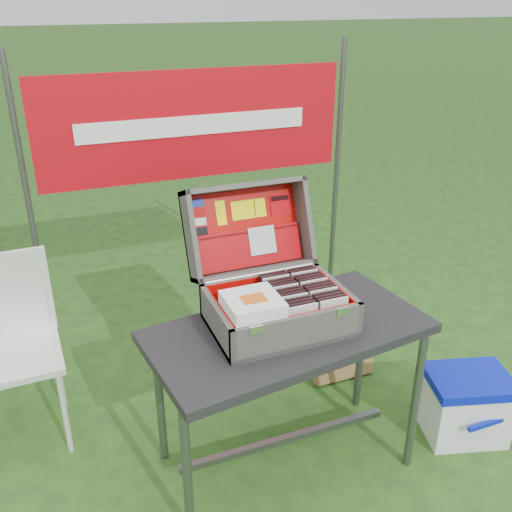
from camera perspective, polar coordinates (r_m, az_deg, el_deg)
name	(u,v)px	position (r m, az deg, el deg)	size (l,w,h in m)	color
ground	(276,465)	(2.71, 2.04, -20.20)	(80.00, 80.00, 0.00)	#22421B
table	(287,398)	(2.50, 3.07, -13.95)	(1.12, 0.56, 0.70)	black
table_top	(288,332)	(2.31, 3.26, -7.57)	(1.12, 0.56, 0.04)	black
table_leg_fl	(187,471)	(2.24, -6.92, -20.52)	(0.04, 0.04, 0.66)	#59595B
table_leg_fr	(415,404)	(2.58, 15.61, -14.10)	(0.04, 0.04, 0.66)	#59595B
table_leg_bl	(160,398)	(2.56, -9.61, -13.86)	(0.04, 0.04, 0.66)	#59595B
table_leg_br	(361,350)	(2.87, 10.43, -9.19)	(0.04, 0.04, 0.66)	#59595B
table_brace	(285,439)	(2.65, 2.95, -17.82)	(0.97, 0.03, 0.03)	#59595B
suitcase	(273,266)	(2.24, 1.75, -1.03)	(0.54, 0.54, 0.48)	#5E5B54
suitcase_base_bottom	(279,323)	(2.30, 2.27, -6.75)	(0.54, 0.38, 0.02)	#5E5B54
suitcase_base_wall_front	(299,333)	(2.13, 4.28, -7.71)	(0.54, 0.02, 0.14)	#5E5B54
suitcase_base_wall_back	(262,290)	(2.42, 0.55, -3.41)	(0.54, 0.02, 0.14)	#5E5B54
suitcase_base_wall_left	(217,323)	(2.19, -3.95, -6.68)	(0.02, 0.38, 0.14)	#5E5B54
suitcase_base_wall_right	(336,298)	(2.37, 8.04, -4.21)	(0.02, 0.38, 0.14)	#5E5B54
suitcase_liner_floor	(279,320)	(2.29, 2.27, -6.46)	(0.50, 0.34, 0.01)	red
suitcase_latch_left	(256,330)	(2.03, 0.02, -7.37)	(0.05, 0.01, 0.03)	silver
suitcase_latch_right	(342,311)	(2.16, 8.62, -5.48)	(0.05, 0.01, 0.03)	silver
suitcase_hinge	(261,274)	(2.39, 0.47, -1.77)	(0.02, 0.02, 0.48)	silver
suitcase_lid_back	(244,229)	(2.50, -1.20, 2.76)	(0.54, 0.38, 0.02)	#5E5B54
suitcase_lid_rim_far	(243,186)	(2.45, -1.32, 7.00)	(0.54, 0.02, 0.14)	#5E5B54
suitcase_lid_rim_near	(254,270)	(2.46, -0.16, -1.42)	(0.54, 0.02, 0.14)	#5E5B54
suitcase_lid_rim_left	(190,237)	(2.37, -6.59, 1.89)	(0.02, 0.38, 0.14)	#5E5B54
suitcase_lid_rim_right	(303,220)	(2.54, 4.73, 3.58)	(0.02, 0.38, 0.14)	#5E5B54
suitcase_lid_liner	(245,229)	(2.49, -1.10, 2.77)	(0.49, 0.34, 0.01)	red
suitcase_liner_wall_front	(297,329)	(2.13, 4.13, -7.29)	(0.50, 0.01, 0.12)	red
suitcase_liner_wall_back	(263,289)	(2.40, 0.68, -3.33)	(0.50, 0.01, 0.12)	red
suitcase_liner_wall_left	(220,320)	(2.19, -3.62, -6.37)	(0.01, 0.34, 0.12)	red
suitcase_liner_wall_right	(334,297)	(2.36, 7.76, -4.05)	(0.01, 0.34, 0.12)	red
suitcase_lid_pocket	(249,249)	(2.48, -0.68, 0.72)	(0.48, 0.15, 0.03)	#A00307
suitcase_pocket_edge	(247,231)	(2.47, -0.87, 2.49)	(0.47, 0.02, 0.02)	#A00307
suitcase_pocket_cd	(262,240)	(2.48, 0.62, 1.58)	(0.12, 0.12, 0.01)	silver
lid_sticker_cc_a	(197,203)	(2.43, -5.88, 5.29)	(0.05, 0.03, 0.00)	#1933B2
lid_sticker_cc_b	(199,212)	(2.43, -5.74, 4.36)	(0.05, 0.03, 0.00)	#C10006
lid_sticker_cc_c	(200,222)	(2.43, -5.61, 3.42)	(0.05, 0.03, 0.00)	white
lid_sticker_cc_d	(201,231)	(2.43, -5.47, 2.49)	(0.05, 0.03, 0.00)	black
lid_card_neon_tall	(221,213)	(2.45, -3.53, 4.32)	(0.04, 0.11, 0.00)	#EFEC01
lid_card_neon_main	(243,210)	(2.48, -1.31, 4.62)	(0.11, 0.08, 0.00)	#EFEC01
lid_card_neon_small	(260,208)	(2.51, 0.44, 4.86)	(0.05, 0.08, 0.00)	#EFEC01
lid_sticker_band	(280,205)	(2.55, 2.46, 5.13)	(0.10, 0.10, 0.00)	#C10006
lid_sticker_band_bar	(280,198)	(2.55, 2.37, 5.80)	(0.09, 0.02, 0.00)	black
cd_left_0	(303,321)	(2.16, 4.71, -6.53)	(0.12, 0.01, 0.14)	silver
cd_left_1	(300,319)	(2.17, 4.46, -6.26)	(0.12, 0.01, 0.14)	black
cd_left_2	(298,316)	(2.19, 4.22, -6.00)	(0.12, 0.01, 0.14)	black
cd_left_3	(296,313)	(2.21, 3.98, -5.74)	(0.12, 0.01, 0.14)	black
cd_left_4	(293,311)	(2.22, 3.75, -5.48)	(0.12, 0.01, 0.14)	silver
cd_left_5	(291,308)	(2.24, 3.52, -5.23)	(0.12, 0.01, 0.14)	black
cd_left_6	(289,306)	(2.26, 3.29, -4.98)	(0.12, 0.01, 0.14)	black
cd_left_7	(286,303)	(2.27, 3.07, -4.73)	(0.12, 0.01, 0.14)	black
cd_left_8	(284,301)	(2.29, 2.85, -4.49)	(0.12, 0.01, 0.14)	silver
cd_left_9	(282,298)	(2.31, 2.63, -4.25)	(0.12, 0.01, 0.14)	black
cd_left_10	(280,296)	(2.32, 2.42, -4.01)	(0.12, 0.01, 0.14)	black
cd_left_11	(278,294)	(2.34, 2.20, -3.78)	(0.12, 0.01, 0.14)	black
cd_left_12	(276,291)	(2.36, 2.00, -3.55)	(0.12, 0.01, 0.14)	silver
cd_left_13	(274,289)	(2.37, 1.79, -3.33)	(0.12, 0.01, 0.14)	black
cd_left_14	(272,287)	(2.39, 1.59, -3.11)	(0.12, 0.01, 0.14)	black
cd_right_0	(333,315)	(2.21, 7.75, -5.84)	(0.12, 0.01, 0.14)	silver
cd_right_1	(331,312)	(2.23, 7.48, -5.59)	(0.12, 0.01, 0.14)	black
cd_right_2	(328,310)	(2.24, 7.23, -5.34)	(0.12, 0.01, 0.14)	black
cd_right_3	(326,307)	(2.26, 6.97, -5.09)	(0.12, 0.01, 0.14)	black
cd_right_4	(323,305)	(2.27, 6.72, -4.84)	(0.12, 0.01, 0.14)	silver
cd_right_5	(321,302)	(2.29, 6.47, -4.60)	(0.12, 0.01, 0.14)	black
cd_right_6	(318,300)	(2.31, 6.23, -4.36)	(0.12, 0.01, 0.14)	black
cd_right_7	(316,297)	(2.32, 5.99, -4.13)	(0.12, 0.01, 0.14)	black
cd_right_8	(313,295)	(2.34, 5.75, -3.90)	(0.12, 0.01, 0.14)	silver
cd_right_9	(311,293)	(2.36, 5.52, -3.67)	(0.12, 0.01, 0.14)	black
cd_right_10	(309,290)	(2.37, 5.29, -3.44)	(0.12, 0.01, 0.14)	black
cd_right_11	(306,288)	(2.39, 5.06, -3.22)	(0.12, 0.01, 0.14)	black
cd_right_12	(304,286)	(2.41, 4.84, -3.00)	(0.12, 0.01, 0.14)	silver
cd_right_13	(302,284)	(2.42, 4.62, -2.78)	(0.12, 0.01, 0.14)	black
cd_right_14	(300,282)	(2.44, 4.40, -2.57)	(0.12, 0.01, 0.14)	black
songbook_0	(253,309)	(2.13, -0.34, -5.30)	(0.20, 0.20, 0.01)	white
songbook_1	(253,308)	(2.13, -0.34, -5.19)	(0.20, 0.20, 0.01)	white
songbook_2	(253,306)	(2.12, -0.34, -5.07)	(0.20, 0.20, 0.01)	white
songbook_3	(253,305)	(2.12, -0.34, -4.95)	(0.20, 0.20, 0.01)	white
songbook_4	(253,304)	(2.12, -0.34, -4.83)	(0.20, 0.20, 0.01)	white
songbook_5	(253,303)	(2.12, -0.34, -4.72)	(0.20, 0.20, 0.01)	white
songbook_6	(253,302)	(2.11, -0.34, -4.60)	(0.20, 0.20, 0.01)	white
songbook_7	(253,301)	(2.11, -0.34, -4.48)	(0.20, 0.20, 0.01)	white
songbook_8	(253,299)	(2.11, -0.34, -4.36)	(0.20, 0.20, 0.01)	white
songbook_9	(253,298)	(2.11, -0.34, -4.24)	(0.20, 0.20, 0.01)	white
songbook_graphic	(254,298)	(2.10, -0.24, -4.27)	(0.09, 0.07, 0.00)	#D85919
cooler	(465,405)	(2.92, 20.19, -13.82)	(0.37, 0.28, 0.33)	white
cooler_body	(464,409)	(2.93, 20.13, -14.16)	(0.35, 0.26, 0.28)	white
cooler_lid	(470,380)	(2.84, 20.61, -11.57)	(0.37, 0.28, 0.04)	#0818BD
cooler_handle	(489,423)	(2.83, 22.24, -15.23)	(0.22, 0.02, 0.02)	#0818BD
chair	(15,360)	(2.78, -22.97, -9.53)	(0.40, 0.44, 0.87)	silver
chair_seat	(14,358)	(2.77, -23.00, -9.36)	(0.40, 0.40, 0.03)	silver
chair_backrest	(5,295)	(2.83, -23.77, -3.63)	(0.40, 0.03, 0.42)	silver
chair_leg_fr	(65,412)	(2.75, -18.60, -14.57)	(0.02, 0.02, 0.45)	silver
chair_leg_br	(59,370)	(3.03, -19.13, -10.68)	(0.02, 0.02, 0.45)	silver
chair_upright_right	(45,291)	(2.83, -20.36, -3.29)	(0.02, 0.02, 0.42)	silver
cardboard_box	(341,346)	(3.15, 8.50, -8.87)	(0.34, 0.05, 0.36)	olive
banner_post_left	(33,229)	(3.03, -21.39, 2.55)	(0.03, 0.03, 1.70)	#59595B
banner_post_right	(335,189)	(3.45, 7.95, 6.64)	(0.03, 0.03, 1.70)	#59595B
banner	(195,125)	(3.00, -6.12, 12.92)	(1.60, 0.01, 0.55)	#A70710
banner_text	(196,125)	(2.99, -6.06, 12.88)	(1.20, 0.00, 0.10)	white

